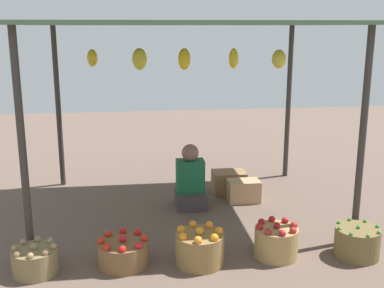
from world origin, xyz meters
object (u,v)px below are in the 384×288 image
object	(u,v)px
basket_potatoes	(35,260)
basket_green_chilies	(357,242)
vendor_person	(190,183)
basket_red_tomatoes	(123,252)
wooden_crate_stacked_rear	(244,191)
basket_oranges	(200,248)
wooden_crate_near_vendor	(229,182)
basket_red_apples	(276,242)

from	to	relation	value
basket_potatoes	basket_green_chilies	size ratio (longest dim) A/B	0.96
basket_green_chilies	vendor_person	bearing A→B (deg)	132.75
basket_potatoes	basket_red_tomatoes	world-z (taller)	basket_red_tomatoes
basket_green_chilies	wooden_crate_stacked_rear	size ratio (longest dim) A/B	1.08
vendor_person	basket_oranges	size ratio (longest dim) A/B	1.71
basket_red_tomatoes	wooden_crate_stacked_rear	size ratio (longest dim) A/B	1.21
basket_oranges	wooden_crate_stacked_rear	bearing A→B (deg)	63.25
basket_oranges	wooden_crate_near_vendor	size ratio (longest dim) A/B	1.05
vendor_person	basket_red_tomatoes	bearing A→B (deg)	-119.47
vendor_person	basket_red_tomatoes	distance (m)	1.66
basket_green_chilies	basket_potatoes	bearing A→B (deg)	179.00
basket_potatoes	basket_red_tomatoes	size ratio (longest dim) A/B	0.85
basket_red_apples	wooden_crate_stacked_rear	xyz separation A→B (m)	(0.04, 1.52, -0.02)
vendor_person	basket_oranges	distance (m)	1.51
basket_oranges	basket_red_apples	distance (m)	0.75
basket_potatoes	basket_oranges	bearing A→B (deg)	-0.36
basket_red_apples	basket_green_chilies	world-z (taller)	basket_red_apples
basket_potatoes	basket_red_apples	world-z (taller)	basket_red_apples
basket_potatoes	basket_oranges	distance (m)	1.49
basket_red_tomatoes	basket_red_apples	bearing A→B (deg)	-0.98
basket_oranges	basket_green_chilies	size ratio (longest dim) A/B	1.06
vendor_person	basket_red_apples	xyz separation A→B (m)	(0.65, -1.46, -0.14)
basket_potatoes	basket_red_apples	xyz separation A→B (m)	(2.25, 0.04, 0.03)
basket_red_tomatoes	wooden_crate_stacked_rear	distance (m)	2.12
basket_potatoes	basket_oranges	size ratio (longest dim) A/B	0.90
basket_red_apples	wooden_crate_near_vendor	size ratio (longest dim) A/B	0.96
wooden_crate_near_vendor	wooden_crate_stacked_rear	xyz separation A→B (m)	(0.11, -0.38, -0.00)
basket_oranges	wooden_crate_stacked_rear	distance (m)	1.75
vendor_person	basket_red_apples	distance (m)	1.60
vendor_person	wooden_crate_stacked_rear	xyz separation A→B (m)	(0.69, 0.06, -0.16)
basket_red_tomatoes	basket_green_chilies	world-z (taller)	basket_green_chilies
basket_red_apples	wooden_crate_near_vendor	distance (m)	1.90
basket_red_apples	basket_green_chilies	size ratio (longest dim) A/B	0.97
vendor_person	basket_green_chilies	xyz separation A→B (m)	(1.43, -1.55, -0.15)
basket_oranges	basket_green_chilies	bearing A→B (deg)	-1.63
basket_oranges	wooden_crate_near_vendor	bearing A→B (deg)	70.82
basket_red_tomatoes	wooden_crate_stacked_rear	world-z (taller)	basket_red_tomatoes
basket_red_apples	basket_green_chilies	distance (m)	0.78
wooden_crate_near_vendor	basket_oranges	bearing A→B (deg)	-109.18
basket_green_chilies	basket_red_tomatoes	bearing A→B (deg)	177.10
basket_red_apples	wooden_crate_stacked_rear	bearing A→B (deg)	88.61
vendor_person	basket_oranges	xyz separation A→B (m)	(-0.10, -1.50, -0.14)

